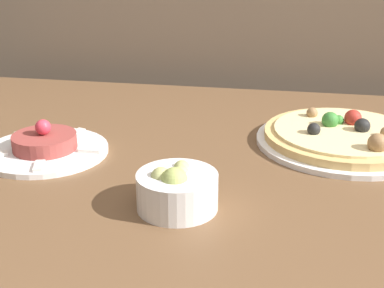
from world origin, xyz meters
The scene contains 4 objects.
dining_table centered at (0.00, 0.45, 0.68)m, with size 1.47×0.89×0.77m.
pizza_plate centered at (0.17, 0.54, 0.78)m, with size 0.33×0.33×0.06m.
tartare_plate centered at (-0.37, 0.39, 0.78)m, with size 0.23×0.23×0.07m.
small_bowl centered at (-0.09, 0.23, 0.80)m, with size 0.12×0.12×0.07m.
Camera 1 is at (0.05, -0.44, 1.15)m, focal length 50.00 mm.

